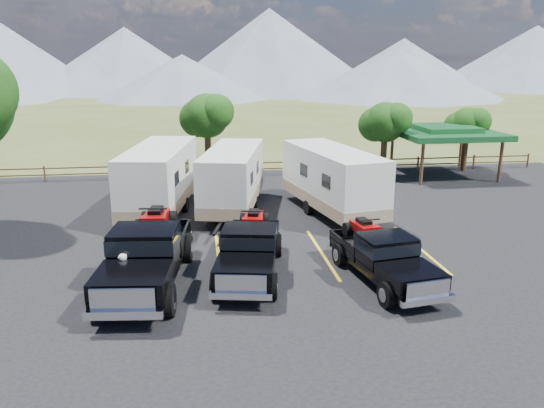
{
  "coord_description": "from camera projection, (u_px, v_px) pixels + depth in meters",
  "views": [
    {
      "loc": [
        -2.61,
        -14.87,
        7.37
      ],
      "look_at": [
        0.29,
        5.82,
        1.6
      ],
      "focal_mm": 35.0,
      "sensor_mm": 36.0,
      "label": 1
    }
  ],
  "objects": [
    {
      "name": "ground",
      "position": [
        289.0,
        303.0,
        16.5
      ],
      "size": [
        320.0,
        320.0,
        0.0
      ],
      "primitive_type": "plane",
      "color": "#424C20",
      "rests_on": "ground"
    },
    {
      "name": "asphalt_lot",
      "position": [
        275.0,
        266.0,
        19.36
      ],
      "size": [
        44.0,
        34.0,
        0.04
      ],
      "primitive_type": "cube",
      "color": "black",
      "rests_on": "ground"
    },
    {
      "name": "stall_lines",
      "position": [
        271.0,
        256.0,
        20.31
      ],
      "size": [
        12.12,
        5.5,
        0.01
      ],
      "color": "yellow",
      "rests_on": "asphalt_lot"
    },
    {
      "name": "tree_ne_a",
      "position": [
        385.0,
        123.0,
        33.02
      ],
      "size": [
        3.11,
        2.92,
        4.76
      ],
      "color": "#2E2212",
      "rests_on": "ground"
    },
    {
      "name": "tree_ne_b",
      "position": [
        467.0,
        125.0,
        34.87
      ],
      "size": [
        2.77,
        2.59,
        4.27
      ],
      "color": "#2E2212",
      "rests_on": "ground"
    },
    {
      "name": "tree_north",
      "position": [
        206.0,
        116.0,
        33.36
      ],
      "size": [
        3.46,
        3.24,
        5.25
      ],
      "color": "#2E2212",
      "rests_on": "ground"
    },
    {
      "name": "rail_fence",
      "position": [
        271.0,
        166.0,
        34.27
      ],
      "size": [
        36.12,
        0.12,
        1.0
      ],
      "color": "#523723",
      "rests_on": "ground"
    },
    {
      "name": "pavilion",
      "position": [
        445.0,
        132.0,
        33.73
      ],
      "size": [
        6.2,
        6.2,
        3.22
      ],
      "color": "#523723",
      "rests_on": "ground"
    },
    {
      "name": "mountain_range",
      "position": [
        172.0,
        55.0,
        114.54
      ],
      "size": [
        209.0,
        71.0,
        20.0
      ],
      "color": "slate",
      "rests_on": "ground"
    },
    {
      "name": "rig_left",
      "position": [
        147.0,
        253.0,
        17.53
      ],
      "size": [
        2.98,
        7.01,
        2.27
      ],
      "rotation": [
        0.0,
        0.0,
        -0.11
      ],
      "color": "black",
      "rests_on": "asphalt_lot"
    },
    {
      "name": "rig_center",
      "position": [
        250.0,
        248.0,
        18.43
      ],
      "size": [
        2.95,
        6.14,
        1.97
      ],
      "rotation": [
        0.0,
        0.0,
        -0.19
      ],
      "color": "black",
      "rests_on": "asphalt_lot"
    },
    {
      "name": "rig_right",
      "position": [
        383.0,
        255.0,
        17.9
      ],
      "size": [
        2.59,
        5.73,
        1.85
      ],
      "rotation": [
        0.0,
        0.0,
        0.15
      ],
      "color": "black",
      "rests_on": "asphalt_lot"
    },
    {
      "name": "trailer_left",
      "position": [
        160.0,
        179.0,
        25.48
      ],
      "size": [
        3.58,
        9.41,
        3.25
      ],
      "rotation": [
        0.0,
        0.0,
        -0.16
      ],
      "color": "silver",
      "rests_on": "asphalt_lot"
    },
    {
      "name": "trailer_center",
      "position": [
        233.0,
        179.0,
        25.98
      ],
      "size": [
        3.8,
        8.88,
        3.08
      ],
      "rotation": [
        0.0,
        0.0,
        -0.22
      ],
      "color": "silver",
      "rests_on": "asphalt_lot"
    },
    {
      "name": "trailer_right",
      "position": [
        332.0,
        181.0,
        25.4
      ],
      "size": [
        3.75,
        9.12,
        3.16
      ],
      "rotation": [
        0.0,
        0.0,
        0.2
      ],
      "color": "silver",
      "rests_on": "asphalt_lot"
    },
    {
      "name": "person_a",
      "position": [
        123.0,
        277.0,
        16.41
      ],
      "size": [
        0.68,
        0.64,
        1.55
      ],
      "primitive_type": "imported",
      "rotation": [
        0.0,
        0.0,
        3.78
      ],
      "color": "silver",
      "rests_on": "asphalt_lot"
    }
  ]
}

